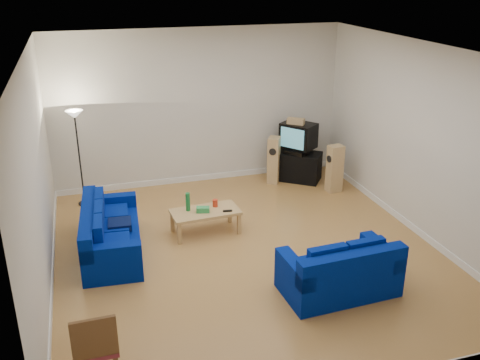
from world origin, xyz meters
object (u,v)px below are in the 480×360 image
object	(u,v)px
coffee_table	(205,213)
tv_stand	(297,166)
sofa_loveseat	(340,274)
sofa_three_seat	(108,236)
television	(298,135)

from	to	relation	value
coffee_table	tv_stand	distance (m)	3.07
sofa_loveseat	sofa_three_seat	bearing A→B (deg)	142.05
sofa_loveseat	coffee_table	world-z (taller)	sofa_loveseat
sofa_three_seat	coffee_table	size ratio (longest dim) A/B	1.75
television	sofa_loveseat	bearing A→B (deg)	-51.99
coffee_table	sofa_loveseat	bearing A→B (deg)	-59.46
sofa_three_seat	sofa_loveseat	bearing A→B (deg)	59.04
sofa_loveseat	tv_stand	bearing A→B (deg)	72.74
coffee_table	tv_stand	xyz separation A→B (m)	(2.45, 1.85, -0.06)
coffee_table	tv_stand	world-z (taller)	tv_stand
coffee_table	tv_stand	bearing A→B (deg)	36.99
sofa_three_seat	television	size ratio (longest dim) A/B	2.46
tv_stand	television	xyz separation A→B (m)	(0.03, 0.05, 0.67)
sofa_loveseat	tv_stand	world-z (taller)	sofa_loveseat
coffee_table	sofa_three_seat	bearing A→B (deg)	-172.71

